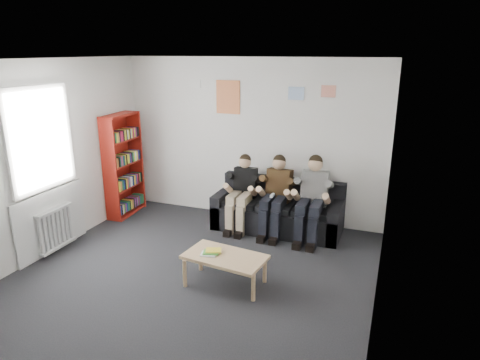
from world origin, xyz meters
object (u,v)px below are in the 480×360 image
(bookshelf, at_px, (124,165))
(person_right, at_px, (312,199))
(sofa, at_px, (278,212))
(person_middle, at_px, (276,196))
(person_left, at_px, (242,193))
(coffee_table, at_px, (225,259))

(bookshelf, xyz_separation_m, person_right, (3.27, 0.10, -0.25))
(sofa, xyz_separation_m, person_middle, (0.00, -0.19, 0.34))
(sofa, relative_size, person_right, 1.58)
(person_left, distance_m, person_right, 1.13)
(sofa, height_order, person_right, person_right)
(bookshelf, height_order, coffee_table, bookshelf)
(bookshelf, height_order, person_middle, bookshelf)
(coffee_table, relative_size, person_right, 0.77)
(person_right, bearing_deg, coffee_table, -115.33)
(bookshelf, bearing_deg, person_middle, -1.96)
(sofa, distance_m, bookshelf, 2.79)
(bookshelf, bearing_deg, person_left, -1.29)
(sofa, distance_m, person_right, 0.69)
(coffee_table, bearing_deg, person_right, 67.82)
(coffee_table, bearing_deg, person_left, 103.90)
(sofa, bearing_deg, person_middle, -90.00)
(coffee_table, distance_m, person_middle, 1.76)
(person_middle, bearing_deg, sofa, 94.16)
(person_middle, bearing_deg, bookshelf, -173.59)
(bookshelf, xyz_separation_m, person_middle, (2.71, 0.11, -0.27))
(coffee_table, relative_size, person_left, 0.82)
(bookshelf, relative_size, coffee_table, 1.80)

